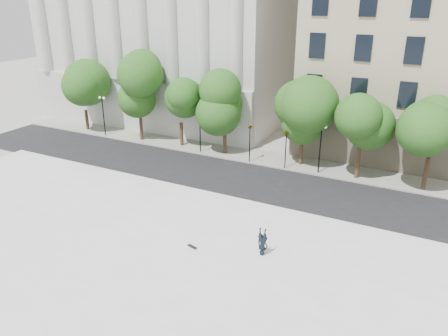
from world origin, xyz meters
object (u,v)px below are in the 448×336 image
at_px(person_lying, 262,251).
at_px(skateboard, 192,247).
at_px(traffic_light_east, 287,130).
at_px(traffic_light_west, 250,126).

height_order(person_lying, skateboard, person_lying).
relative_size(traffic_light_east, skateboard, 6.06).
bearing_deg(skateboard, traffic_light_east, 104.22).
height_order(traffic_light_west, person_lying, traffic_light_west).
distance_m(traffic_light_east, skateboard, 16.27).
relative_size(traffic_light_east, person_lying, 2.41).
xyz_separation_m(traffic_light_east, person_lying, (3.89, -14.72, -3.04)).
bearing_deg(person_lying, traffic_light_east, 101.62).
relative_size(person_lying, skateboard, 2.51).
height_order(traffic_light_west, skateboard, traffic_light_west).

